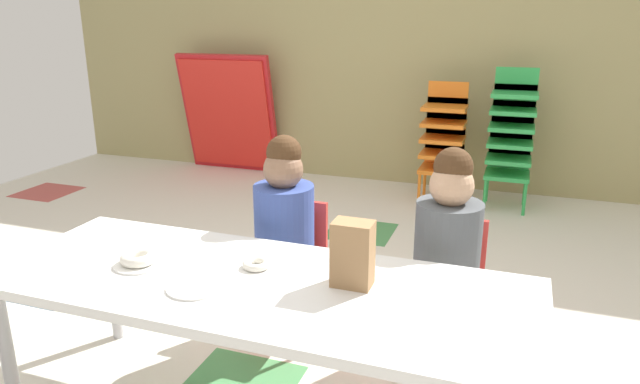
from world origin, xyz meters
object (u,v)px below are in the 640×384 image
at_px(kid_chair_green_stack, 511,132).
at_px(folded_activity_table, 229,114).
at_px(seated_child_middle_seat, 448,239).
at_px(kid_chair_orange_stack, 444,136).
at_px(seated_child_near_camera, 285,219).
at_px(paper_plate_near_edge, 139,264).
at_px(donut_powdered_loose, 256,264).
at_px(craft_table, 258,292).
at_px(paper_plate_center_table, 194,287).
at_px(paper_bag_brown, 353,254).
at_px(donut_powdered_on_plate, 139,258).

bearing_deg(kid_chair_green_stack, folded_activity_table, 174.42).
xyz_separation_m(seated_child_middle_seat, kid_chair_orange_stack, (-0.32, 2.24, -0.04)).
xyz_separation_m(seated_child_near_camera, paper_plate_near_edge, (-0.31, -0.60, 0.00)).
relative_size(seated_child_near_camera, donut_powdered_loose, 9.21).
xyz_separation_m(craft_table, donut_powdered_loose, (-0.04, 0.09, 0.06)).
bearing_deg(donut_powdered_loose, paper_plate_center_table, -120.02).
height_order(folded_activity_table, donut_powdered_loose, folded_activity_table).
bearing_deg(craft_table, seated_child_near_camera, 103.69).
height_order(seated_child_near_camera, paper_plate_center_table, seated_child_near_camera).
xyz_separation_m(craft_table, kid_chair_green_stack, (0.73, 2.81, 0.07)).
bearing_deg(paper_plate_center_table, seated_child_near_camera, 87.66).
height_order(seated_child_middle_seat, paper_plate_near_edge, seated_child_middle_seat).
height_order(seated_child_middle_seat, kid_chair_green_stack, kid_chair_green_stack).
height_order(folded_activity_table, paper_plate_near_edge, folded_activity_table).
distance_m(kid_chair_orange_stack, kid_chair_green_stack, 0.49).
relative_size(craft_table, donut_powdered_loose, 18.65).
xyz_separation_m(seated_child_near_camera, donut_powdered_loose, (0.09, -0.48, 0.01)).
distance_m(seated_child_near_camera, paper_plate_near_edge, 0.67).
bearing_deg(paper_plate_near_edge, paper_plate_center_table, -18.68).
xyz_separation_m(paper_bag_brown, donut_powdered_on_plate, (-0.76, -0.10, -0.08)).
relative_size(folded_activity_table, paper_bag_brown, 4.94).
height_order(kid_chair_green_stack, donut_powdered_on_plate, kid_chair_green_stack).
xyz_separation_m(kid_chair_orange_stack, kid_chair_green_stack, (0.49, 0.00, 0.06)).
bearing_deg(craft_table, paper_bag_brown, 13.35).
height_order(craft_table, kid_chair_orange_stack, kid_chair_orange_stack).
bearing_deg(folded_activity_table, kid_chair_orange_stack, -6.94).
bearing_deg(paper_bag_brown, kid_chair_orange_stack, 91.43).
relative_size(paper_bag_brown, donut_powdered_on_plate, 1.71).
xyz_separation_m(seated_child_middle_seat, donut_powdered_on_plate, (-1.00, -0.60, 0.02)).
bearing_deg(seated_child_near_camera, kid_chair_green_stack, 68.79).
distance_m(paper_bag_brown, donut_powdered_on_plate, 0.77).
xyz_separation_m(craft_table, seated_child_middle_seat, (0.56, 0.57, 0.05)).
relative_size(seated_child_middle_seat, folded_activity_table, 0.84).
height_order(seated_child_near_camera, kid_chair_green_stack, kid_chair_green_stack).
xyz_separation_m(paper_plate_center_table, donut_powdered_on_plate, (-0.28, 0.09, 0.02)).
height_order(seated_child_middle_seat, paper_bag_brown, seated_child_middle_seat).
height_order(kid_chair_orange_stack, paper_plate_center_table, kid_chair_orange_stack).
bearing_deg(donut_powdered_loose, paper_bag_brown, -2.62).
xyz_separation_m(seated_child_near_camera, paper_plate_center_table, (-0.03, -0.69, 0.00)).
distance_m(seated_child_near_camera, paper_plate_center_table, 0.69).
height_order(seated_child_near_camera, paper_plate_near_edge, seated_child_near_camera).
bearing_deg(paper_plate_near_edge, donut_powdered_on_plate, 0.00).
xyz_separation_m(seated_child_middle_seat, paper_plate_center_table, (-0.72, -0.69, 0.00)).
height_order(craft_table, seated_child_middle_seat, seated_child_middle_seat).
bearing_deg(paper_plate_near_edge, paper_bag_brown, 7.64).
height_order(folded_activity_table, donut_powdered_on_plate, folded_activity_table).
xyz_separation_m(craft_table, paper_bag_brown, (0.31, 0.07, 0.16)).
distance_m(seated_child_middle_seat, kid_chair_orange_stack, 2.26).
xyz_separation_m(paper_bag_brown, paper_plate_near_edge, (-0.76, -0.10, -0.11)).
xyz_separation_m(seated_child_near_camera, kid_chair_orange_stack, (0.38, 2.24, -0.04)).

